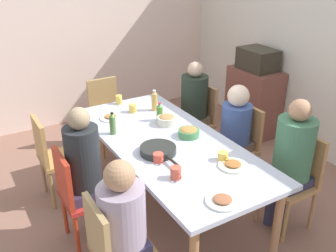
% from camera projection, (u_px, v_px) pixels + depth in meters
% --- Properties ---
extents(ground_plane, '(6.13, 6.13, 0.00)m').
position_uv_depth(ground_plane, '(168.00, 208.00, 3.82)').
color(ground_plane, '#896050').
extents(wall_left, '(0.12, 4.53, 2.60)m').
position_uv_depth(wall_left, '(72.00, 31.00, 5.29)').
color(wall_left, beige).
rests_on(wall_left, ground_plane).
extents(dining_table, '(2.26, 1.01, 0.77)m').
position_uv_depth(dining_table, '(168.00, 148.00, 3.52)').
color(dining_table, silver).
rests_on(dining_table, ground_plane).
extents(chair_0, '(0.40, 0.40, 0.90)m').
position_uv_depth(chair_0, '(53.00, 154.00, 3.78)').
color(chair_0, '#B68547').
rests_on(chair_0, ground_plane).
extents(chair_1, '(0.40, 0.40, 0.90)m').
position_uv_depth(chair_1, '(240.00, 142.00, 4.01)').
color(chair_1, '#AA7C4E').
rests_on(chair_1, ground_plane).
extents(person_1, '(0.31, 0.31, 1.16)m').
position_uv_depth(person_1, '(235.00, 128.00, 3.88)').
color(person_1, '#524643').
rests_on(person_1, ground_plane).
extents(chair_2, '(0.40, 0.40, 0.90)m').
position_uv_depth(chair_2, '(295.00, 176.00, 3.42)').
color(chair_2, '#B57F4C').
rests_on(chair_2, ground_plane).
extents(person_2, '(0.33, 0.33, 1.27)m').
position_uv_depth(person_2, '(292.00, 155.00, 3.27)').
color(person_2, '#2D2B4D').
rests_on(person_2, ground_plane).
extents(chair_3, '(0.40, 0.40, 0.90)m').
position_uv_depth(chair_3, '(107.00, 111.00, 4.78)').
color(chair_3, '#A67D48').
rests_on(chair_3, ground_plane).
extents(chair_4, '(0.40, 0.40, 0.90)m').
position_uv_depth(chair_4, '(199.00, 117.00, 4.59)').
color(chair_4, '#AB7C5A').
rests_on(chair_4, ground_plane).
extents(person_4, '(0.31, 0.31, 1.21)m').
position_uv_depth(person_4, '(193.00, 102.00, 4.46)').
color(person_4, '#554844').
rests_on(person_4, ground_plane).
extents(chair_5, '(0.40, 0.40, 0.90)m').
position_uv_depth(chair_5, '(77.00, 193.00, 3.19)').
color(chair_5, '#B12925').
rests_on(chair_5, ground_plane).
extents(person_5, '(0.30, 0.30, 1.27)m').
position_uv_depth(person_5, '(85.00, 166.00, 3.14)').
color(person_5, '#242E47').
rests_on(person_5, ground_plane).
extents(chair_6, '(0.40, 0.40, 0.90)m').
position_uv_depth(chair_6, '(113.00, 248.00, 2.61)').
color(chair_6, '#B3834F').
rests_on(chair_6, ground_plane).
extents(person_6, '(0.32, 0.32, 1.18)m').
position_uv_depth(person_6, '(124.00, 221.00, 2.56)').
color(person_6, '#342C4C').
rests_on(person_6, ground_plane).
extents(plate_0, '(0.24, 0.24, 0.04)m').
position_uv_depth(plate_0, '(233.00, 165.00, 3.08)').
color(plate_0, beige).
rests_on(plate_0, dining_table).
extents(plate_1, '(0.24, 0.24, 0.04)m').
position_uv_depth(plate_1, '(223.00, 200.00, 2.65)').
color(plate_1, silver).
rests_on(plate_1, dining_table).
extents(plate_2, '(0.23, 0.23, 0.04)m').
position_uv_depth(plate_2, '(111.00, 117.00, 3.93)').
color(plate_2, white).
rests_on(plate_2, dining_table).
extents(bowl_0, '(0.19, 0.19, 0.10)m').
position_uv_depth(bowl_0, '(167.00, 120.00, 3.79)').
color(bowl_0, beige).
rests_on(bowl_0, dining_table).
extents(bowl_1, '(0.20, 0.20, 0.09)m').
position_uv_depth(bowl_1, '(189.00, 132.00, 3.56)').
color(bowl_1, '#46854B').
rests_on(bowl_1, dining_table).
extents(serving_pan, '(0.49, 0.31, 0.06)m').
position_uv_depth(serving_pan, '(158.00, 150.00, 3.27)').
color(serving_pan, '#242624').
rests_on(serving_pan, dining_table).
extents(cup_0, '(0.12, 0.08, 0.09)m').
position_uv_depth(cup_0, '(133.00, 108.00, 4.07)').
color(cup_0, '#EBBF53').
rests_on(cup_0, dining_table).
extents(cup_1, '(0.11, 0.07, 0.10)m').
position_uv_depth(cup_1, '(119.00, 100.00, 4.28)').
color(cup_1, '#E5C04E').
rests_on(cup_1, dining_table).
extents(cup_2, '(0.12, 0.08, 0.10)m').
position_uv_depth(cup_2, '(176.00, 173.00, 2.91)').
color(cup_2, '#C3503B').
rests_on(cup_2, dining_table).
extents(cup_3, '(0.12, 0.09, 0.08)m').
position_uv_depth(cup_3, '(223.00, 156.00, 3.16)').
color(cup_3, '#ECC24E').
rests_on(cup_3, dining_table).
extents(cup_4, '(0.12, 0.09, 0.07)m').
position_uv_depth(cup_4, '(158.00, 158.00, 3.14)').
color(cup_4, '#D24C39').
rests_on(cup_4, dining_table).
extents(bottle_0, '(0.06, 0.06, 0.22)m').
position_uv_depth(bottle_0, '(113.00, 124.00, 3.58)').
color(bottle_0, '#537A40').
rests_on(bottle_0, dining_table).
extents(bottle_1, '(0.06, 0.06, 0.19)m').
position_uv_depth(bottle_1, '(160.00, 112.00, 3.86)').
color(bottle_1, '#4C8933').
rests_on(bottle_1, dining_table).
extents(bottle_2, '(0.06, 0.06, 0.23)m').
position_uv_depth(bottle_2, '(154.00, 101.00, 4.09)').
color(bottle_2, gold).
rests_on(bottle_2, dining_table).
extents(side_cabinet, '(0.70, 0.44, 0.90)m').
position_uv_depth(side_cabinet, '(253.00, 101.00, 5.22)').
color(side_cabinet, brown).
rests_on(side_cabinet, ground_plane).
extents(microwave, '(0.48, 0.36, 0.28)m').
position_uv_depth(microwave, '(258.00, 59.00, 4.96)').
color(microwave, '#2F291E').
rests_on(microwave, side_cabinet).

